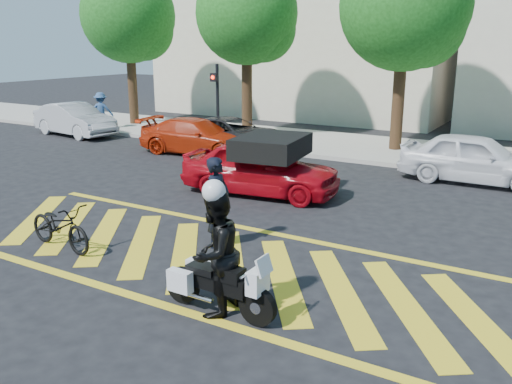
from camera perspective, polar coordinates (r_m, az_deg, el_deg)
The scene contains 18 objects.
ground at distance 10.50m, azimuth -4.94°, elevation -7.09°, with size 90.00×90.00×0.00m, color black.
sidewalk at distance 21.02m, azimuth 14.39°, elevation 4.24°, with size 60.00×5.00×0.15m, color #9E998E.
crosswalk at distance 10.52m, azimuth -5.11°, elevation -7.03°, with size 12.33×4.00×0.01m.
building_left at distance 31.94m, azimuth 5.46°, elevation 17.25°, with size 16.00×8.00×10.00m, color beige.
tree_far_left at distance 27.24m, azimuth -12.98°, elevation 17.34°, with size 4.40×4.40×7.41m.
tree_left at distance 23.30m, azimuth -0.63°, elevation 17.94°, with size 4.20×4.20×7.26m.
tree_center at distance 20.70m, azimuth 15.77°, elevation 17.97°, with size 4.60×4.60×7.56m.
signal_pole at distance 21.50m, azimuth -4.16°, elevation 9.90°, with size 0.28×0.43×3.20m.
officer_bike at distance 10.90m, azimuth -4.02°, elevation -1.07°, with size 0.67×0.44×1.84m, color black.
bicycle at distance 11.52m, azimuth -19.93°, elevation -3.39°, with size 0.63×1.82×0.95m, color black.
police_motorcycle at distance 8.37m, azimuth -4.17°, elevation -9.64°, with size 1.99×0.63×0.88m.
officer_moto at distance 8.17m, azimuth -4.31°, elevation -6.46°, with size 0.95×0.74×1.95m, color black.
red_convertible at distance 14.66m, azimuth 0.50°, elevation 2.56°, with size 1.73×4.30×1.47m, color #A50712.
parked_far_left at distance 25.34m, azimuth -18.54°, elevation 7.24°, with size 1.50×4.30×1.42m, color #9A9CA1.
parked_left at distance 20.23m, azimuth -6.20°, elevation 5.84°, with size 1.80×4.43×1.29m, color #AD250A.
parked_mid_left at distance 20.67m, azimuth -2.65°, elevation 6.09°, with size 2.09×4.53×1.26m, color black.
parked_mid_right at distance 17.12m, azimuth 22.09°, elevation 3.30°, with size 1.72×4.28×1.46m, color silver.
pedestrian_left at distance 26.12m, azimuth -15.98°, elevation 8.26°, with size 1.06×0.61×1.64m, color #2E4F7F.
Camera 1 is at (5.68, -7.85, 4.04)m, focal length 38.00 mm.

